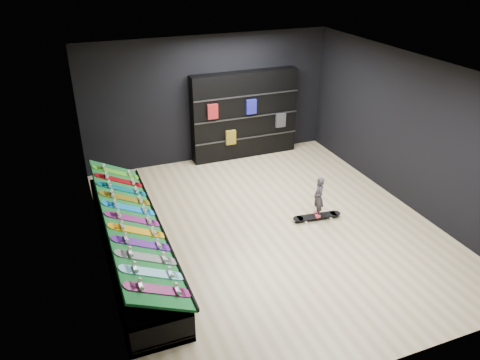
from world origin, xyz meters
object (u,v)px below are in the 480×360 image
object	(u,v)px
back_shelving	(244,115)
child	(318,205)
floor_skateboard	(317,218)
display_rack	(132,244)

from	to	relation	value
back_shelving	child	bearing A→B (deg)	-87.48
child	floor_skateboard	bearing A→B (deg)	110.61
display_rack	child	distance (m)	3.54
back_shelving	display_rack	bearing A→B (deg)	-135.61
back_shelving	child	xyz separation A→B (m)	(0.15, -3.42, -0.73)
child	display_rack	bearing A→B (deg)	-78.14
display_rack	back_shelving	world-z (taller)	back_shelving
display_rack	child	bearing A→B (deg)	-1.62
floor_skateboard	child	world-z (taller)	child
floor_skateboard	back_shelving	bearing A→B (deg)	98.78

